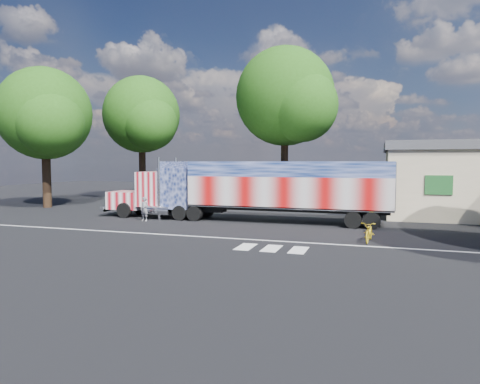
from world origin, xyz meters
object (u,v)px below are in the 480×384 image
(woman, at_px, (145,209))
(tree_nw_a, at_px, (142,115))
(coach_bus, at_px, (238,186))
(tree_n_mid, at_px, (286,97))
(bicycle, at_px, (369,232))
(semi_truck, at_px, (251,188))
(tree_w_a, at_px, (46,114))

(woman, distance_m, tree_nw_a, 19.57)
(coach_bus, xyz_separation_m, tree_n_mid, (2.85, 6.04, 8.19))
(tree_nw_a, bearing_deg, bicycle, -38.56)
(bicycle, bearing_deg, semi_truck, 150.92)
(woman, height_order, tree_n_mid, tree_n_mid)
(semi_truck, height_order, bicycle, semi_truck)
(tree_n_mid, relative_size, tree_nw_a, 1.16)
(tree_n_mid, bearing_deg, coach_bus, -115.31)
(woman, bearing_deg, tree_nw_a, 128.00)
(coach_bus, height_order, bicycle, coach_bus)
(tree_n_mid, xyz_separation_m, tree_nw_a, (-15.05, -0.95, -1.30))
(semi_truck, distance_m, bicycle, 9.21)
(semi_truck, bearing_deg, tree_w_a, 171.64)
(semi_truck, relative_size, woman, 12.35)
(tree_nw_a, bearing_deg, woman, -59.15)
(tree_n_mid, distance_m, tree_w_a, 21.40)
(woman, bearing_deg, coach_bus, 80.76)
(semi_truck, relative_size, bicycle, 10.46)
(tree_n_mid, bearing_deg, tree_nw_a, -176.38)
(semi_truck, relative_size, tree_w_a, 1.66)
(bicycle, bearing_deg, woman, 173.22)
(tree_w_a, relative_size, tree_nw_a, 0.91)
(bicycle, distance_m, tree_n_mid, 23.14)
(semi_truck, height_order, tree_nw_a, tree_nw_a)
(coach_bus, bearing_deg, semi_truck, -66.52)
(tree_n_mid, distance_m, tree_nw_a, 15.14)
(semi_truck, relative_size, tree_nw_a, 1.52)
(woman, relative_size, tree_n_mid, 0.11)
(tree_w_a, bearing_deg, coach_bus, 20.08)
(tree_n_mid, xyz_separation_m, tree_w_a, (-17.89, -11.53, -2.22))
(woman, relative_size, tree_w_a, 0.13)
(coach_bus, height_order, tree_n_mid, tree_n_mid)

